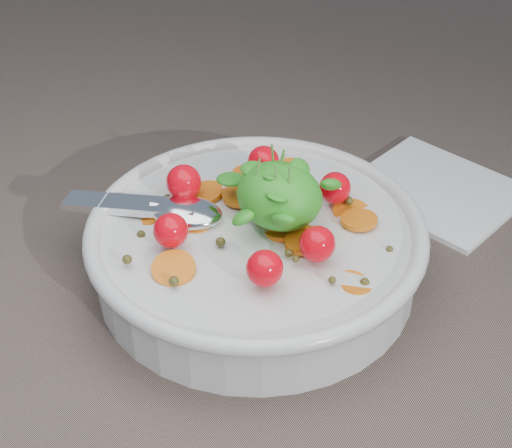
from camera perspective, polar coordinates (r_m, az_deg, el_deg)
The scene contains 3 objects.
ground at distance 0.66m, azimuth 1.11°, elevation -3.11°, with size 6.00×6.00×0.00m, color #796256.
bowl at distance 0.63m, azimuth 0.01°, elevation -1.61°, with size 0.29×0.27×0.12m.
napkin at distance 0.77m, azimuth 12.97°, elevation 2.41°, with size 0.14×0.13×0.01m, color white.
Camera 1 is at (0.26, -0.44, 0.43)m, focal length 55.00 mm.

